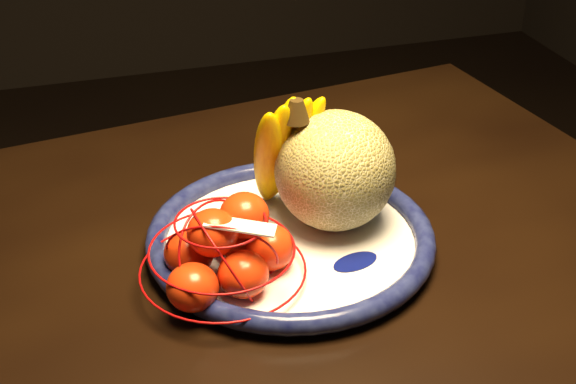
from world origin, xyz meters
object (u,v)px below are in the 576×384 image
object	(u,v)px
fruit_bowl	(290,238)
dining_table	(111,377)
mandarin_bag	(226,250)
banana_bunch	(281,147)
cantaloupe	(335,170)

from	to	relation	value
fruit_bowl	dining_table	bearing A→B (deg)	-162.38
dining_table	mandarin_bag	size ratio (longest dim) A/B	6.89
fruit_bowl	mandarin_bag	bearing A→B (deg)	-150.86
dining_table	mandarin_bag	xyz separation A→B (m)	(0.14, 0.02, 0.12)
dining_table	banana_bunch	world-z (taller)	banana_bunch
mandarin_bag	cantaloupe	bearing A→B (deg)	25.03
dining_table	banana_bunch	distance (m)	0.32
fruit_bowl	cantaloupe	distance (m)	0.09
banana_bunch	mandarin_bag	world-z (taller)	banana_bunch
dining_table	cantaloupe	size ratio (longest dim) A/B	11.00
cantaloupe	mandarin_bag	world-z (taller)	cantaloupe
cantaloupe	mandarin_bag	distance (m)	0.16
fruit_bowl	banana_bunch	distance (m)	0.11
cantaloupe	mandarin_bag	size ratio (longest dim) A/B	0.63
fruit_bowl	cantaloupe	xyz separation A→B (m)	(0.06, 0.02, 0.07)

